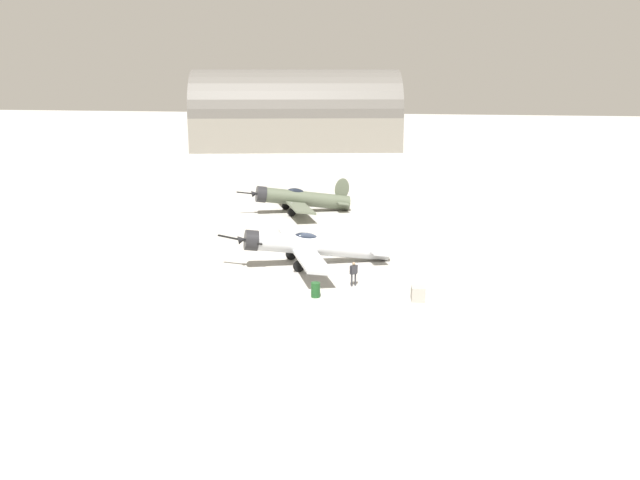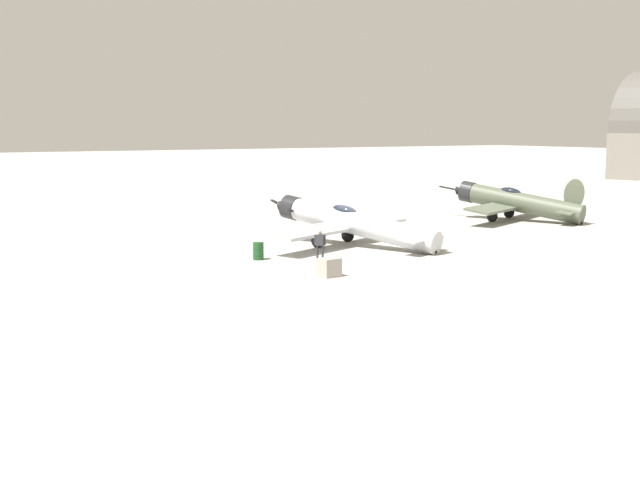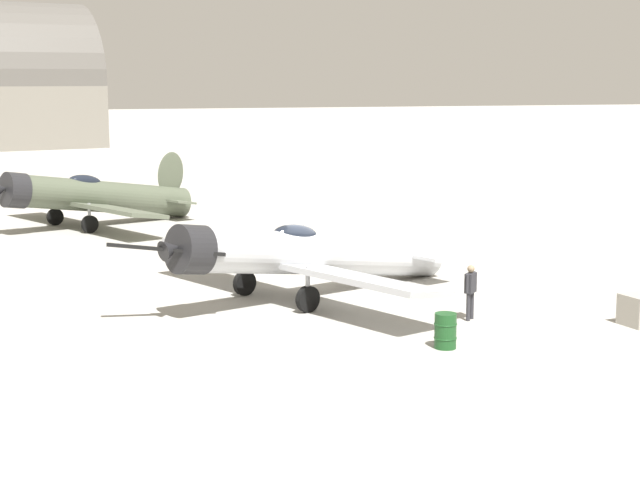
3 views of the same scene
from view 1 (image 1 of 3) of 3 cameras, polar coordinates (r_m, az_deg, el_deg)
The scene contains 7 objects.
ground_plane at distance 46.77m, azimuth -0.00°, elevation -2.14°, with size 400.00×400.00×0.00m, color #A8A59E.
airplane_foreground at distance 46.29m, azimuth -0.64°, elevation -0.52°, with size 11.82×12.00×3.06m.
airplane_mid_apron at distance 64.41m, azimuth -1.80°, elevation 3.69°, with size 11.45×10.77×3.41m.
ground_crew_mechanic at distance 41.72m, azimuth 3.00°, elevation -2.80°, with size 0.46×0.49×1.61m.
equipment_crate at distance 39.58m, azimuth 8.67°, elevation -4.71°, with size 1.03×0.92×0.88m.
fuel_drum at distance 39.74m, azimuth -0.40°, elevation -4.43°, with size 0.61×0.61×0.93m.
distant_hangar at distance 123.77m, azimuth -2.11°, elevation 10.56°, with size 25.02×41.00×16.93m.
Camera 1 is at (44.10, 8.31, 13.16)m, focal length 36.15 mm.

